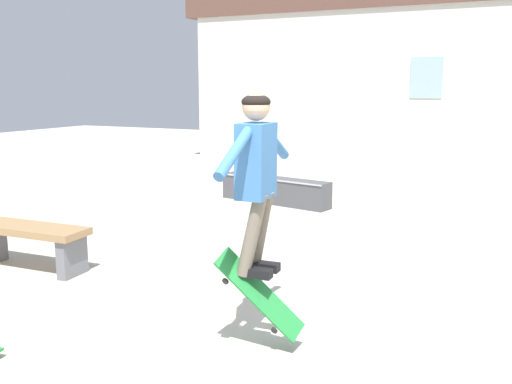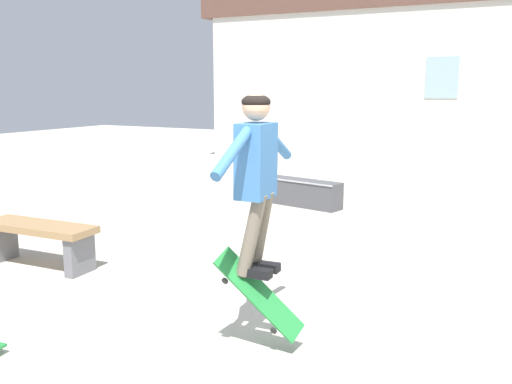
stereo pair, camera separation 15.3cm
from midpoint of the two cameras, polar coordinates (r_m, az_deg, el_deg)
name	(u,v)px [view 1 (the left image)]	position (r m, az deg, el deg)	size (l,w,h in m)	color
ground_plane	(273,377)	(4.33, 0.67, -18.06)	(40.00, 40.00, 0.00)	beige
building_backdrop	(459,78)	(13.53, 19.31, 10.70)	(13.83, 0.52, 5.28)	beige
park_bench	(29,239)	(7.03, -22.31, -4.33)	(1.46, 0.53, 0.52)	#99754C
skate_ledge	(275,190)	(10.21, 1.47, 0.17)	(2.18, 0.80, 0.47)	#4C4C51
skater	(256,168)	(4.36, -0.99, 2.37)	(0.30, 1.36, 1.41)	teal
skateboard_flipping	(260,295)	(4.52, -0.60, -10.25)	(0.61, 0.42, 0.73)	#237F38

